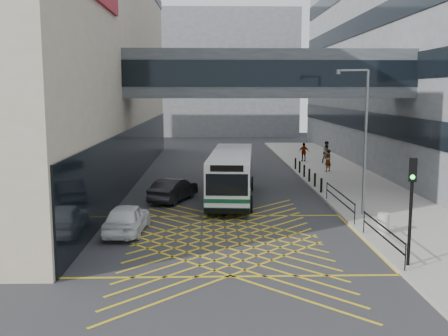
{
  "coord_description": "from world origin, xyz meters",
  "views": [
    {
      "loc": [
        -0.68,
        -22.04,
        6.41
      ],
      "look_at": [
        0.0,
        4.0,
        2.6
      ],
      "focal_mm": 42.0,
      "sensor_mm": 36.0,
      "label": 1
    }
  ],
  "objects": [
    {
      "name": "building_far",
      "position": [
        -2.0,
        60.0,
        9.0
      ],
      "size": [
        28.0,
        16.0,
        18.0
      ],
      "primitive_type": "cube",
      "color": "slate",
      "rests_on": "ground"
    },
    {
      "name": "car_dark",
      "position": [
        -2.86,
        8.38,
        0.68
      ],
      "size": [
        3.16,
        4.67,
        1.36
      ],
      "primitive_type": "imported",
      "rotation": [
        0.0,
        0.0,
        2.77
      ],
      "color": "black",
      "rests_on": "ground"
    },
    {
      "name": "car_white",
      "position": [
        -4.5,
        1.33,
        0.7
      ],
      "size": [
        2.06,
        4.51,
        1.4
      ],
      "primitive_type": "imported",
      "rotation": [
        0.0,
        0.0,
        3.08
      ],
      "color": "white",
      "rests_on": "ground"
    },
    {
      "name": "box_junction",
      "position": [
        0.0,
        0.0,
        0.0
      ],
      "size": [
        12.0,
        9.0,
        0.01
      ],
      "color": "gold",
      "rests_on": "ground"
    },
    {
      "name": "skybridge",
      "position": [
        3.0,
        12.0,
        7.5
      ],
      "size": [
        20.0,
        4.1,
        3.0
      ],
      "color": "#44494E",
      "rests_on": "ground"
    },
    {
      "name": "pedestrian_a",
      "position": [
        8.59,
        18.64,
        1.02
      ],
      "size": [
        0.84,
        0.79,
        1.71
      ],
      "primitive_type": "imported",
      "rotation": [
        0.0,
        0.0,
        3.76
      ],
      "color": "gray",
      "rests_on": "pavement"
    },
    {
      "name": "car_silver",
      "position": [
        1.11,
        20.75,
        0.68
      ],
      "size": [
        3.32,
        4.72,
        1.35
      ],
      "primitive_type": "imported",
      "rotation": [
        0.0,
        0.0,
        3.52
      ],
      "color": "gray",
      "rests_on": "ground"
    },
    {
      "name": "kerb_railings",
      "position": [
        6.15,
        1.78,
        0.88
      ],
      "size": [
        0.05,
        12.54,
        1.0
      ],
      "color": "black",
      "rests_on": "pavement"
    },
    {
      "name": "litter_bin",
      "position": [
        6.99,
        0.4,
        0.61
      ],
      "size": [
        0.52,
        0.52,
        0.91
      ],
      "primitive_type": "cylinder",
      "color": "#ADA89E",
      "rests_on": "pavement"
    },
    {
      "name": "pedestrian_b",
      "position": [
        9.59,
        23.49,
        1.11
      ],
      "size": [
        1.04,
        0.76,
        1.91
      ],
      "primitive_type": "imported",
      "rotation": [
        0.0,
        0.0,
        0.26
      ],
      "color": "gray",
      "rests_on": "pavement"
    },
    {
      "name": "bollards",
      "position": [
        6.25,
        15.0,
        0.61
      ],
      "size": [
        0.14,
        10.14,
        0.9
      ],
      "color": "black",
      "rests_on": "pavement"
    },
    {
      "name": "ground",
      "position": [
        0.0,
        0.0,
        0.0
      ],
      "size": [
        120.0,
        120.0,
        0.0
      ],
      "primitive_type": "plane",
      "color": "#333335"
    },
    {
      "name": "bus",
      "position": [
        0.57,
        8.8,
        1.54
      ],
      "size": [
        3.22,
        10.4,
        2.87
      ],
      "rotation": [
        0.0,
        0.0,
        -0.09
      ],
      "color": "silver",
      "rests_on": "ground"
    },
    {
      "name": "street_lamp",
      "position": [
        7.01,
        4.2,
        4.35
      ],
      "size": [
        1.62,
        0.82,
        7.36
      ],
      "rotation": [
        0.0,
        0.0,
        -0.39
      ],
      "color": "slate",
      "rests_on": "pavement"
    },
    {
      "name": "pavement",
      "position": [
        9.0,
        15.0,
        0.08
      ],
      "size": [
        6.0,
        54.0,
        0.16
      ],
      "primitive_type": "cube",
      "color": "#A39E95",
      "rests_on": "ground"
    },
    {
      "name": "pedestrian_c",
      "position": [
        7.77,
        24.7,
        0.99
      ],
      "size": [
        1.0,
        0.51,
        1.67
      ],
      "primitive_type": "imported",
      "rotation": [
        0.0,
        0.0,
        3.18
      ],
      "color": "gray",
      "rests_on": "pavement"
    },
    {
      "name": "traffic_light",
      "position": [
        6.45,
        -4.01,
        2.74
      ],
      "size": [
        0.32,
        0.47,
        3.96
      ],
      "rotation": [
        0.0,
        0.0,
        -0.36
      ],
      "color": "black",
      "rests_on": "pavement"
    }
  ]
}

